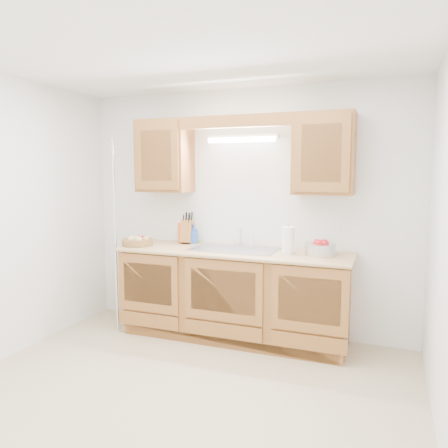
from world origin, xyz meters
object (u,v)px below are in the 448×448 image
at_px(knife_block, 187,232).
at_px(paper_towel, 288,240).
at_px(fruit_basket, 138,241).
at_px(apple_bowl, 320,248).

bearing_deg(knife_block, paper_towel, -20.05).
relative_size(fruit_basket, apple_bowl, 1.15).
bearing_deg(apple_bowl, paper_towel, -177.15).
relative_size(fruit_basket, paper_towel, 1.12).
bearing_deg(apple_bowl, knife_block, 172.42).
relative_size(fruit_basket, knife_block, 0.96).
height_order(paper_towel, apple_bowl, paper_towel).
height_order(fruit_basket, paper_towel, paper_towel).
relative_size(paper_towel, apple_bowl, 1.03).
distance_m(knife_block, apple_bowl, 1.46).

